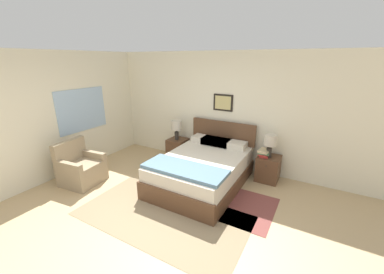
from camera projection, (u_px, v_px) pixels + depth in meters
ground_plane at (148, 229)px, 3.52m from camera, size 16.00×16.00×0.00m
wall_back at (222, 111)px, 5.37m from camera, size 7.92×0.09×2.60m
wall_left at (89, 109)px, 5.53m from camera, size 0.08×5.10×2.60m
area_rug_main at (162, 215)px, 3.83m from camera, size 2.76×1.47×0.01m
area_rug_bedside at (250, 209)px, 3.99m from camera, size 0.80×1.12×0.01m
bed at (203, 169)px, 4.72m from camera, size 1.51×2.12×1.09m
armchair at (81, 169)px, 4.78m from camera, size 0.75×0.78×0.88m
nightstand_near_window at (178, 149)px, 5.92m from camera, size 0.44×0.47×0.53m
nightstand_by_door at (268, 168)px, 4.88m from camera, size 0.44×0.47×0.53m
table_lamp_near_window at (176, 126)px, 5.72m from camera, size 0.26×0.26×0.48m
table_lamp_by_door at (270, 141)px, 4.68m from camera, size 0.26×0.26×0.48m
book_thick_bottom at (264, 155)px, 4.80m from camera, size 0.20×0.26×0.04m
book_hardcover_middle at (264, 154)px, 4.79m from camera, size 0.19×0.29×0.02m
book_novel_upper at (264, 153)px, 4.78m from camera, size 0.22×0.24×0.03m
book_slim_near_top at (264, 151)px, 4.77m from camera, size 0.24×0.30×0.04m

